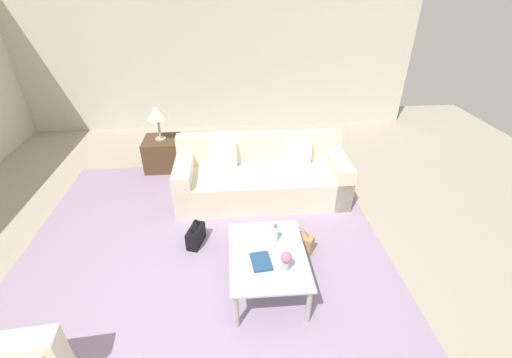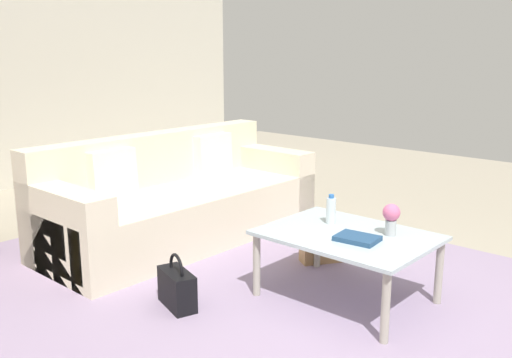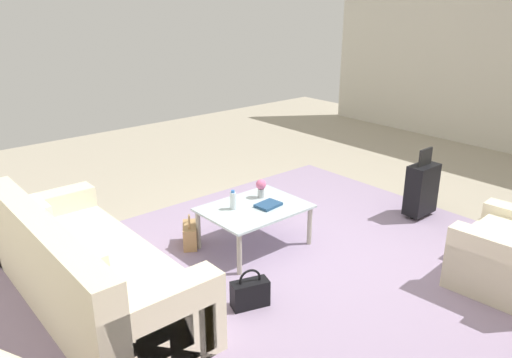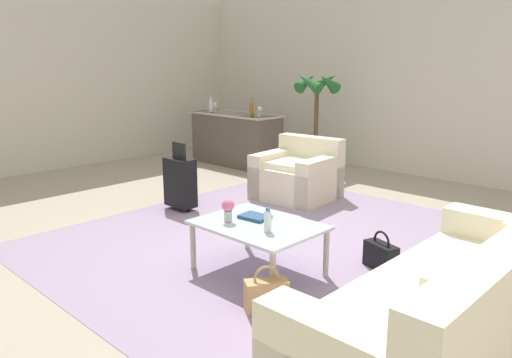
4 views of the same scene
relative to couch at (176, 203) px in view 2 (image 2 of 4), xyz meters
name	(u,v)px [view 2 (image 2 of 4)]	position (x,y,z in m)	size (l,w,h in m)	color
ground_plane	(357,349)	(-2.20, 0.60, -0.31)	(12.00, 12.00, 0.00)	#A89E89
area_rug	(251,327)	(-1.60, 0.80, -0.30)	(5.20, 4.40, 0.01)	#9984A3
couch	(176,203)	(0.00, 0.00, 0.00)	(0.96, 2.45, 0.89)	beige
coffee_table	(347,241)	(-1.80, 0.10, 0.09)	(1.05, 0.78, 0.45)	silver
water_bottle	(331,210)	(-1.60, 0.00, 0.24)	(0.06, 0.06, 0.20)	silver
coffee_table_book	(357,238)	(-1.92, 0.18, 0.16)	(0.25, 0.19, 0.03)	navy
flower_vase	(391,217)	(-2.02, -0.05, 0.27)	(0.11, 0.11, 0.21)	#B2B7BC
handbag_black	(177,288)	(-1.06, 0.91, -0.18)	(0.35, 0.23, 0.36)	black
handbag_tan	(322,246)	(-1.29, -0.35, -0.18)	(0.29, 0.34, 0.36)	tan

